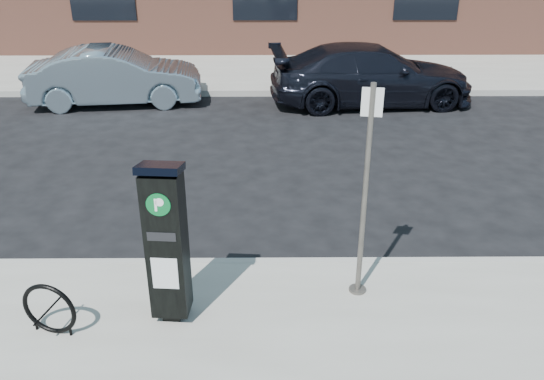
{
  "coord_description": "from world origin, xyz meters",
  "views": [
    {
      "loc": [
        0.08,
        -6.51,
        4.37
      ],
      "look_at": [
        0.13,
        0.5,
        0.94
      ],
      "focal_mm": 38.0,
      "sensor_mm": 36.0,
      "label": 1
    }
  ],
  "objects_px": {
    "bike_rack": "(49,309)",
    "car_silver": "(115,76)",
    "sign_pole": "(365,196)",
    "car_dark": "(371,75)",
    "parking_kiosk": "(167,242)"
  },
  "relations": [
    {
      "from": "car_silver",
      "to": "car_dark",
      "type": "distance_m",
      "value": 6.29
    },
    {
      "from": "parking_kiosk",
      "to": "bike_rack",
      "type": "bearing_deg",
      "value": -163.8
    },
    {
      "from": "car_silver",
      "to": "parking_kiosk",
      "type": "bearing_deg",
      "value": -169.16
    },
    {
      "from": "bike_rack",
      "to": "car_silver",
      "type": "height_order",
      "value": "car_silver"
    },
    {
      "from": "bike_rack",
      "to": "car_silver",
      "type": "bearing_deg",
      "value": 112.6
    },
    {
      "from": "sign_pole",
      "to": "car_dark",
      "type": "relative_size",
      "value": 0.53
    },
    {
      "from": "car_silver",
      "to": "bike_rack",
      "type": "bearing_deg",
      "value": -177.57
    },
    {
      "from": "parking_kiosk",
      "to": "sign_pole",
      "type": "xyz_separation_m",
      "value": [
        2.19,
        0.48,
        0.3
      ]
    },
    {
      "from": "parking_kiosk",
      "to": "sign_pole",
      "type": "height_order",
      "value": "sign_pole"
    },
    {
      "from": "car_silver",
      "to": "sign_pole",
      "type": "bearing_deg",
      "value": -155.47
    },
    {
      "from": "bike_rack",
      "to": "parking_kiosk",
      "type": "bearing_deg",
      "value": 25.59
    },
    {
      "from": "car_dark",
      "to": "sign_pole",
      "type": "bearing_deg",
      "value": 164.68
    },
    {
      "from": "sign_pole",
      "to": "car_dark",
      "type": "xyz_separation_m",
      "value": [
        1.45,
        8.1,
        -0.73
      ]
    },
    {
      "from": "car_silver",
      "to": "car_dark",
      "type": "xyz_separation_m",
      "value": [
        6.29,
        0.0,
        0.04
      ]
    },
    {
      "from": "parking_kiosk",
      "to": "car_silver",
      "type": "distance_m",
      "value": 8.99
    }
  ]
}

